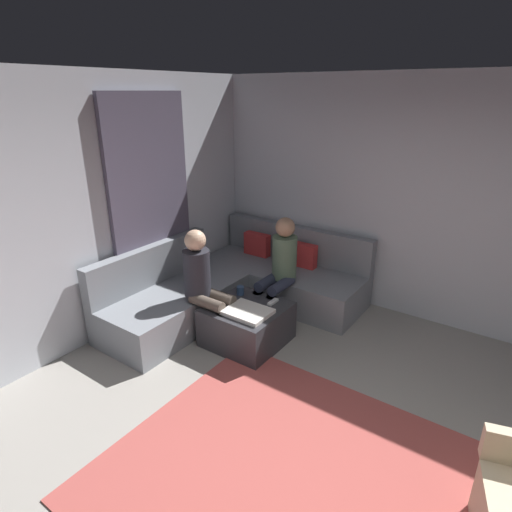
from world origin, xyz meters
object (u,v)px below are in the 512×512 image
Objects in this scene: sectional_couch at (238,286)px; ottoman at (247,324)px; coffee_mug at (240,290)px; person_on_couch_back at (280,266)px; person_on_couch_side at (204,282)px; game_remote at (273,302)px.

sectional_couch is 0.81m from ottoman.
ottoman is (0.56, -0.57, -0.07)m from sectional_couch.
person_on_couch_back is (0.22, 0.45, 0.19)m from coffee_mug.
person_on_couch_back is 0.91m from person_on_couch_side.
coffee_mug is 0.45m from person_on_couch_side.
person_on_couch_side is at bearing -78.83° from sectional_couch.
ottoman is at bearing -45.47° from sectional_couch.
sectional_couch is at bearing -168.83° from person_on_couch_side.
game_remote is (0.40, 0.04, -0.04)m from coffee_mug.
person_on_couch_back reaches higher than game_remote.
coffee_mug is at bearing -48.84° from sectional_couch.
sectional_couch is at bearing 134.53° from ottoman.
person_on_couch_side reaches higher than game_remote.
sectional_couch is 0.68m from person_on_couch_back.
game_remote is (0.18, 0.22, 0.22)m from ottoman.
sectional_couch is 0.85m from person_on_couch_side.
game_remote is at bearing 5.71° from coffee_mug.
coffee_mug is (0.34, -0.39, 0.19)m from sectional_couch.
game_remote is (0.74, -0.35, 0.15)m from sectional_couch.
coffee_mug is at bearing 63.45° from person_on_couch_back.
ottoman is 5.07× the size of game_remote.
person_on_couch_side is at bearing 62.48° from person_on_couch_back.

